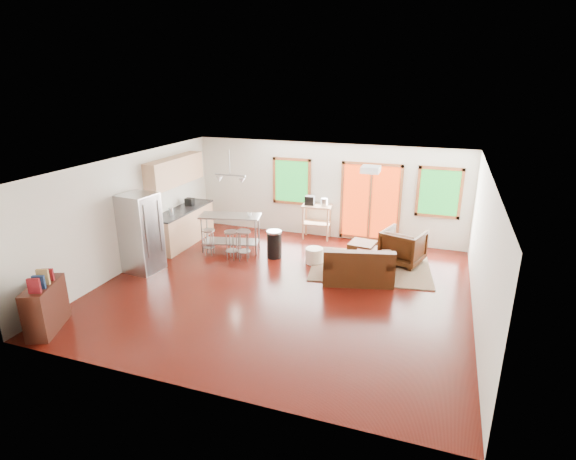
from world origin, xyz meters
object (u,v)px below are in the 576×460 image
(rug, at_px, (370,267))
(ottoman, at_px, (362,250))
(loveseat, at_px, (358,268))
(island, at_px, (230,226))
(armchair, at_px, (403,245))
(kitchen_cart, at_px, (316,210))
(refrigerator, at_px, (141,233))
(coffee_table, at_px, (376,252))

(rug, bearing_deg, ottoman, 120.02)
(loveseat, relative_size, island, 1.04)
(armchair, xyz_separation_m, island, (-4.22, -0.61, 0.19))
(kitchen_cart, bearing_deg, loveseat, -55.50)
(island, distance_m, kitchen_cart, 2.42)
(refrigerator, bearing_deg, ottoman, 33.61)
(refrigerator, bearing_deg, armchair, 29.22)
(island, bearing_deg, rug, 1.88)
(coffee_table, bearing_deg, refrigerator, -156.89)
(rug, height_order, loveseat, loveseat)
(armchair, distance_m, kitchen_cart, 2.67)
(coffee_table, relative_size, refrigerator, 0.53)
(rug, relative_size, ottoman, 4.54)
(refrigerator, bearing_deg, kitchen_cart, 53.46)
(refrigerator, bearing_deg, island, 58.85)
(refrigerator, bearing_deg, rug, 27.10)
(island, bearing_deg, coffee_table, 5.58)
(loveseat, height_order, coffee_table, loveseat)
(refrigerator, xyz_separation_m, island, (1.34, 1.77, -0.25))
(loveseat, bearing_deg, coffee_table, 63.47)
(coffee_table, bearing_deg, island, -174.42)
(loveseat, distance_m, kitchen_cart, 2.92)
(loveseat, height_order, refrigerator, refrigerator)
(armchair, relative_size, island, 0.57)
(ottoman, distance_m, refrigerator, 5.24)
(rug, height_order, ottoman, ottoman)
(coffee_table, distance_m, ottoman, 0.49)
(rug, xyz_separation_m, refrigerator, (-4.90, -1.89, 0.89))
(ottoman, height_order, kitchen_cart, kitchen_cart)
(loveseat, xyz_separation_m, coffee_table, (0.24, 1.10, -0.00))
(coffee_table, height_order, ottoman, ottoman)
(rug, distance_m, ottoman, 0.62)
(rug, distance_m, refrigerator, 5.33)
(armchair, xyz_separation_m, refrigerator, (-5.57, -2.39, 0.44))
(rug, relative_size, kitchen_cart, 2.27)
(ottoman, bearing_deg, island, -169.00)
(island, relative_size, kitchen_cart, 1.34)
(island, bearing_deg, armchair, 8.28)
(rug, xyz_separation_m, ottoman, (-0.30, 0.52, 0.19))
(ottoman, bearing_deg, armchair, -1.11)
(loveseat, distance_m, coffee_table, 1.12)
(rug, xyz_separation_m, armchair, (0.67, 0.50, 0.45))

